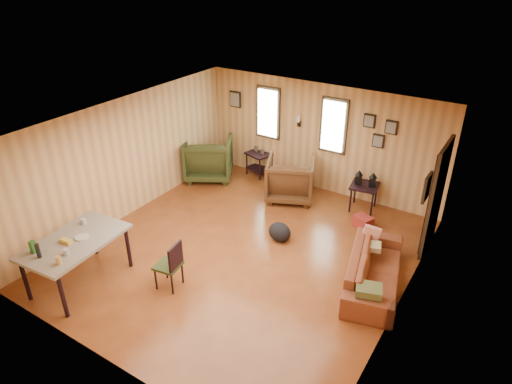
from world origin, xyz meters
TOP-DOWN VIEW (x-y plane):
  - room at (0.17, 0.27)m, footprint 5.54×6.04m
  - sofa at (2.25, 0.38)m, footprint 1.03×2.07m
  - recliner_brown at (-0.29, 2.23)m, footprint 1.27×1.24m
  - recliner_green at (-2.40, 2.11)m, footprint 1.41×1.39m
  - end_table at (-1.47, 2.86)m, footprint 0.66×0.63m
  - side_table at (1.23, 2.61)m, footprint 0.63×0.63m
  - cooler at (1.50, 1.93)m, footprint 0.42×0.37m
  - backpack at (0.35, 0.67)m, footprint 0.48×0.38m
  - sofa_pillows at (2.21, 0.24)m, footprint 0.84×1.60m
  - dining_table at (-1.78, -2.11)m, footprint 1.08×1.66m
  - dining_chair at (-0.44, -1.40)m, footprint 0.43×0.43m

SIDE VIEW (x-z plane):
  - cooler at x=1.50m, z-range 0.00..0.25m
  - backpack at x=0.35m, z-range 0.00..0.38m
  - sofa at x=2.25m, z-range 0.00..0.78m
  - end_table at x=-1.47m, z-range 0.04..0.74m
  - dining_chair at x=-0.44m, z-range 0.05..0.88m
  - sofa_pillows at x=2.21m, z-range 0.33..0.66m
  - recliner_brown at x=-0.29m, z-range 0.00..1.01m
  - recliner_green at x=-2.40m, z-range 0.00..1.08m
  - side_table at x=1.23m, z-range 0.16..1.03m
  - dining_table at x=-1.78m, z-range 0.22..1.26m
  - room at x=0.17m, z-range -0.02..2.43m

